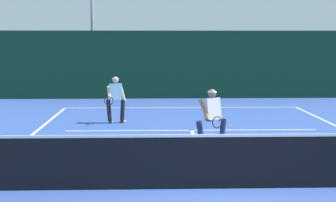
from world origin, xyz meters
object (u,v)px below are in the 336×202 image
object	(u,v)px
player_far	(116,98)
light_pole	(92,4)
tennis_ball	(230,126)
player_near	(212,117)

from	to	relation	value
player_far	light_pole	size ratio (longest dim) A/B	0.22
player_far	tennis_ball	size ratio (longest dim) A/B	23.67
tennis_ball	light_pole	bearing A→B (deg)	120.51
player_near	player_far	size ratio (longest dim) A/B	1.00
player_near	player_far	bearing A→B (deg)	-88.05
tennis_ball	player_near	bearing A→B (deg)	-106.02
player_near	light_pole	world-z (taller)	light_pole
player_far	tennis_ball	bearing A→B (deg)	157.69
player_far	tennis_ball	xyz separation A→B (m)	(3.72, -0.89, -0.82)
player_near	light_pole	bearing A→B (deg)	-100.65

